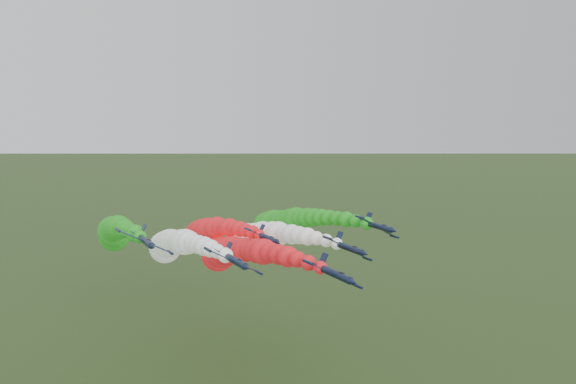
% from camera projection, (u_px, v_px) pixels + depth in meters
% --- Properties ---
extents(jet_lead, '(14.92, 71.85, 17.85)m').
position_uv_depth(jet_lead, '(231.00, 252.00, 121.07)').
color(jet_lead, '#111B35').
rests_on(jet_lead, ground).
extents(jet_inner_left, '(14.75, 71.68, 17.68)m').
position_uv_depth(jet_inner_left, '(172.00, 245.00, 126.14)').
color(jet_inner_left, '#111B35').
rests_on(jet_inner_left, ground).
extents(jet_inner_right, '(14.24, 71.17, 17.17)m').
position_uv_depth(jet_inner_right, '(254.00, 237.00, 134.74)').
color(jet_inner_right, '#111B35').
rests_on(jet_inner_right, ground).
extents(jet_outer_left, '(14.67, 71.61, 17.61)m').
position_uv_depth(jet_outer_left, '(115.00, 232.00, 129.94)').
color(jet_outer_left, '#111B35').
rests_on(jet_outer_left, ground).
extents(jet_outer_right, '(14.03, 70.96, 16.96)m').
position_uv_depth(jet_outer_right, '(281.00, 223.00, 145.74)').
color(jet_outer_right, '#111B35').
rests_on(jet_outer_right, ground).
extents(jet_trail, '(14.37, 71.30, 17.30)m').
position_uv_depth(jet_trail, '(206.00, 231.00, 149.51)').
color(jet_trail, '#111B35').
rests_on(jet_trail, ground).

